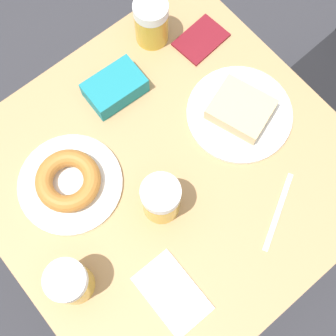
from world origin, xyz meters
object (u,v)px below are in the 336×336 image
object	(u,v)px
beer_mug_center	(70,282)
blue_pouch	(115,88)
plate_with_cake	(240,112)
beer_mug_right	(161,199)
napkin_folded	(172,293)
passport_near_edge	(201,40)
fork	(278,212)
beer_mug_left	(151,22)
plate_with_donut	(69,182)

from	to	relation	value
beer_mug_center	blue_pouch	world-z (taller)	beer_mug_center
plate_with_cake	beer_mug_right	xyz separation A→B (m)	(0.05, -0.29, 0.05)
beer_mug_right	napkin_folded	distance (m)	0.20
beer_mug_center	beer_mug_right	bearing A→B (deg)	93.81
plate_with_cake	passport_near_edge	distance (m)	0.22
fork	blue_pouch	distance (m)	0.47
fork	beer_mug_left	bearing A→B (deg)	172.41
beer_mug_left	blue_pouch	xyz separation A→B (m)	(0.07, -0.17, -0.04)
plate_with_cake	napkin_folded	world-z (taller)	plate_with_cake
beer_mug_center	napkin_folded	distance (m)	0.21
beer_mug_center	blue_pouch	size ratio (longest dim) A/B	0.87
plate_with_cake	beer_mug_right	world-z (taller)	beer_mug_right
beer_mug_center	blue_pouch	distance (m)	0.46
plate_with_donut	passport_near_edge	world-z (taller)	plate_with_donut
beer_mug_center	beer_mug_right	distance (m)	0.25
plate_with_cake	napkin_folded	xyz separation A→B (m)	(0.21, -0.39, -0.01)
plate_with_cake	plate_with_donut	xyz separation A→B (m)	(-0.12, -0.41, 0.00)
plate_with_donut	beer_mug_right	distance (m)	0.22
beer_mug_center	passport_near_edge	world-z (taller)	beer_mug_center
fork	napkin_folded	bearing A→B (deg)	-93.04
beer_mug_right	passport_near_edge	bearing A→B (deg)	127.45
plate_with_cake	beer_mug_right	size ratio (longest dim) A/B	2.04
plate_with_donut	beer_mug_right	bearing A→B (deg)	36.41
passport_near_edge	plate_with_donut	bearing A→B (deg)	-78.44
beer_mug_center	fork	xyz separation A→B (m)	(0.16, 0.44, -0.06)
plate_with_donut	fork	size ratio (longest dim) A/B	1.38
napkin_folded	passport_near_edge	world-z (taller)	passport_near_edge
beer_mug_left	beer_mug_right	distance (m)	0.44
beer_mug_right	passport_near_edge	world-z (taller)	beer_mug_right
plate_with_cake	beer_mug_left	size ratio (longest dim) A/B	2.04
plate_with_cake	beer_mug_left	bearing A→B (deg)	-175.51
beer_mug_left	beer_mug_center	world-z (taller)	same
beer_mug_center	fork	distance (m)	0.47
plate_with_cake	blue_pouch	size ratio (longest dim) A/B	1.78
plate_with_donut	napkin_folded	size ratio (longest dim) A/B	1.48
plate_with_cake	plate_with_donut	world-z (taller)	plate_with_donut
passport_near_edge	blue_pouch	size ratio (longest dim) A/B	0.95
plate_with_donut	fork	world-z (taller)	plate_with_donut
blue_pouch	plate_with_cake	bearing A→B (deg)	39.06
napkin_folded	fork	size ratio (longest dim) A/B	0.93
plate_with_donut	napkin_folded	world-z (taller)	plate_with_donut
beer_mug_center	passport_near_edge	size ratio (longest dim) A/B	0.92
blue_pouch	beer_mug_center	bearing A→B (deg)	-48.31
napkin_folded	plate_with_donut	bearing A→B (deg)	-175.94
fork	plate_with_donut	bearing A→B (deg)	-137.53
beer_mug_right	plate_with_cake	bearing A→B (deg)	100.77
beer_mug_center	blue_pouch	xyz separation A→B (m)	(-0.31, 0.34, -0.04)
beer_mug_center	napkin_folded	size ratio (longest dim) A/B	0.77
plate_with_donut	napkin_folded	distance (m)	0.33
plate_with_cake	blue_pouch	xyz separation A→B (m)	(-0.23, -0.19, 0.01)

